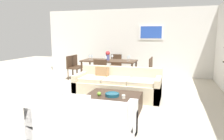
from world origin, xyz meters
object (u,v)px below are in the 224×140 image
object	(u,v)px
dining_chair_right_near	(147,69)
dining_chair_foot	(101,71)
apple_on_coffee_table	(99,94)
candle_jar	(123,97)
wine_glass_head	(112,56)
sofa_beige	(118,86)
dining_chair_left_far	(77,65)
wine_glass_right_near	(128,58)
decorative_bowl	(112,94)
dining_table	(109,62)
loveseat_white	(84,122)
wine_glass_foot	(106,58)
dining_chair_left_near	(72,66)
wine_glass_left_near	(90,56)
coffee_table	(112,105)
centerpiece_vase	(108,55)
dining_chair_head	(115,64)
wine_glass_left_far	(92,56)
wine_glass_right_far	(129,57)
dining_chair_right_far	(148,68)

from	to	relation	value
dining_chair_right_near	dining_chair_foot	world-z (taller)	same
apple_on_coffee_table	dining_chair_foot	size ratio (longest dim) A/B	0.10
candle_jar	wine_glass_head	size ratio (longest dim) A/B	0.46
sofa_beige	dining_chair_left_far	xyz separation A→B (m)	(-2.22, 2.09, 0.21)
dining_chair_right_near	wine_glass_head	xyz separation A→B (m)	(-1.39, 0.59, 0.36)
wine_glass_head	wine_glass_right_near	size ratio (longest dim) A/B	0.91
dining_chair_foot	wine_glass_head	bearing A→B (deg)	90.00
dining_chair_right_near	wine_glass_right_near	distance (m)	0.77
sofa_beige	decorative_bowl	bearing A→B (deg)	-80.06
dining_table	loveseat_white	bearing A→B (deg)	-77.68
dining_chair_right_near	wine_glass_foot	size ratio (longest dim) A/B	4.79
sofa_beige	wine_glass_foot	distance (m)	1.82
loveseat_white	dining_chair_left_near	bearing A→B (deg)	119.60
loveseat_white	wine_glass_head	bearing A→B (deg)	101.34
apple_on_coffee_table	dining_table	size ratio (longest dim) A/B	0.05
sofa_beige	dining_chair_foot	bearing A→B (deg)	128.75
apple_on_coffee_table	wine_glass_left_near	xyz separation A→B (m)	(-1.49, 3.04, 0.46)
coffee_table	dining_chair_left_near	bearing A→B (deg)	130.01
wine_glass_head	dining_table	bearing A→B (deg)	-90.00
loveseat_white	dining_chair_right_near	world-z (taller)	dining_chair_right_near
dining_chair_left_far	sofa_beige	bearing A→B (deg)	-43.23
wine_glass_head	centerpiece_vase	distance (m)	0.41
loveseat_white	wine_glass_foot	xyz separation A→B (m)	(-0.94, 3.92, 0.59)
dining_chair_head	centerpiece_vase	size ratio (longest dim) A/B	2.60
sofa_beige	dining_chair_right_near	size ratio (longest dim) A/B	2.59
dining_chair_left_far	dining_chair_head	distance (m)	1.54
wine_glass_left_far	apple_on_coffee_table	bearing A→B (deg)	-65.47
dining_chair_left_near	wine_glass_right_far	size ratio (longest dim) A/B	4.74
decorative_bowl	candle_jar	bearing A→B (deg)	-17.55
wine_glass_right_far	coffee_table	bearing A→B (deg)	-84.27
decorative_bowl	dining_chair_right_far	xyz separation A→B (m)	(0.35, 3.29, 0.09)
dining_chair_left_near	wine_glass_foot	xyz separation A→B (m)	(1.39, -0.19, 0.38)
dining_chair_right_far	centerpiece_vase	bearing A→B (deg)	-171.31
wine_glass_left_far	wine_glass_head	xyz separation A→B (m)	(0.72, 0.28, 0.00)
wine_glass_left_near	wine_glass_right_far	bearing A→B (deg)	8.74
wine_glass_foot	centerpiece_vase	world-z (taller)	centerpiece_vase
wine_glass_head	centerpiece_vase	xyz separation A→B (m)	(-0.04, -0.40, 0.07)
candle_jar	dining_chair_left_near	xyz separation A→B (m)	(-2.70, 2.98, 0.09)
dining_chair_foot	dining_table	bearing A→B (deg)	90.00
apple_on_coffee_table	wine_glass_right_near	distance (m)	3.07
wine_glass_foot	centerpiece_vase	bearing A→B (deg)	96.89
dining_chair_left_far	dining_chair_head	xyz separation A→B (m)	(1.39, 0.65, 0.00)
decorative_bowl	wine_glass_foot	size ratio (longest dim) A/B	1.64
wine_glass_head	wine_glass_left_near	size ratio (longest dim) A/B	0.89
dining_chair_foot	dining_chair_left_far	bearing A→B (deg)	142.87
loveseat_white	dining_chair_right_near	size ratio (longest dim) A/B	1.76
dining_chair_left_far	dining_chair_left_near	size ratio (longest dim) A/B	1.00
sofa_beige	centerpiece_vase	distance (m)	2.16
sofa_beige	wine_glass_left_far	size ratio (longest dim) A/B	13.69
loveseat_white	decorative_bowl	size ratio (longest dim) A/B	5.15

